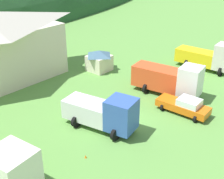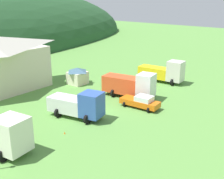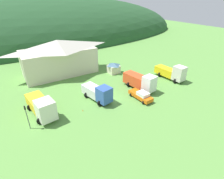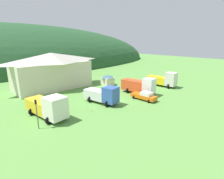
{
  "view_description": "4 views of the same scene",
  "coord_description": "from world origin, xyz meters",
  "px_view_note": "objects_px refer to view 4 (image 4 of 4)",
  "views": [
    {
      "loc": [
        -18.65,
        -15.06,
        15.02
      ],
      "look_at": [
        1.18,
        2.51,
        2.04
      ],
      "focal_mm": 49.0,
      "sensor_mm": 36.0,
      "label": 1
    },
    {
      "loc": [
        -24.37,
        -21.91,
        13.86
      ],
      "look_at": [
        3.26,
        -0.07,
        2.22
      ],
      "focal_mm": 47.04,
      "sensor_mm": 36.0,
      "label": 2
    },
    {
      "loc": [
        -14.75,
        -24.71,
        17.53
      ],
      "look_at": [
        0.85,
        0.41,
        1.53
      ],
      "focal_mm": 28.16,
      "sensor_mm": 36.0,
      "label": 3
    },
    {
      "loc": [
        -21.42,
        -22.89,
        11.12
      ],
      "look_at": [
        -0.02,
        0.41,
        2.25
      ],
      "focal_mm": 28.32,
      "sensor_mm": 36.0,
      "label": 4
    }
  ],
  "objects_px": {
    "depot_building": "(52,70)",
    "traffic_cone_near_pickup": "(91,112)",
    "heavy_rig_white": "(139,85)",
    "flatbed_truck_yellow": "(164,79)",
    "heavy_rig_striped": "(48,106)",
    "traffic_light_west": "(37,111)",
    "play_shed_cream": "(107,80)",
    "service_pickup_orange": "(144,96)",
    "box_truck_blue": "(103,95)"
  },
  "relations": [
    {
      "from": "heavy_rig_striped",
      "to": "traffic_light_west",
      "type": "xyz_separation_m",
      "value": [
        -2.42,
        -2.36,
        0.66
      ]
    },
    {
      "from": "depot_building",
      "to": "play_shed_cream",
      "type": "height_order",
      "value": "depot_building"
    },
    {
      "from": "depot_building",
      "to": "flatbed_truck_yellow",
      "type": "relative_size",
      "value": 2.44
    },
    {
      "from": "depot_building",
      "to": "box_truck_blue",
      "type": "height_order",
      "value": "depot_building"
    },
    {
      "from": "depot_building",
      "to": "traffic_cone_near_pickup",
      "type": "height_order",
      "value": "depot_building"
    },
    {
      "from": "depot_building",
      "to": "traffic_cone_near_pickup",
      "type": "bearing_deg",
      "value": -96.33
    },
    {
      "from": "heavy_rig_white",
      "to": "flatbed_truck_yellow",
      "type": "height_order",
      "value": "flatbed_truck_yellow"
    },
    {
      "from": "flatbed_truck_yellow",
      "to": "traffic_light_west",
      "type": "xyz_separation_m",
      "value": [
        -31.21,
        -0.96,
        0.69
      ]
    },
    {
      "from": "flatbed_truck_yellow",
      "to": "play_shed_cream",
      "type": "bearing_deg",
      "value": -142.06
    },
    {
      "from": "heavy_rig_striped",
      "to": "traffic_light_west",
      "type": "height_order",
      "value": "traffic_light_west"
    },
    {
      "from": "box_truck_blue",
      "to": "traffic_cone_near_pickup",
      "type": "height_order",
      "value": "box_truck_blue"
    },
    {
      "from": "flatbed_truck_yellow",
      "to": "traffic_cone_near_pickup",
      "type": "bearing_deg",
      "value": -91.66
    },
    {
      "from": "heavy_rig_striped",
      "to": "traffic_light_west",
      "type": "relative_size",
      "value": 2.07
    },
    {
      "from": "service_pickup_orange",
      "to": "play_shed_cream",
      "type": "bearing_deg",
      "value": 166.53
    },
    {
      "from": "depot_building",
      "to": "heavy_rig_striped",
      "type": "bearing_deg",
      "value": -116.99
    },
    {
      "from": "box_truck_blue",
      "to": "flatbed_truck_yellow",
      "type": "distance_m",
      "value": 18.89
    },
    {
      "from": "service_pickup_orange",
      "to": "heavy_rig_white",
      "type": "bearing_deg",
      "value": 139.64
    },
    {
      "from": "play_shed_cream",
      "to": "flatbed_truck_yellow",
      "type": "xyz_separation_m",
      "value": [
        9.37,
        -10.39,
        0.39
      ]
    },
    {
      "from": "depot_building",
      "to": "heavy_rig_striped",
      "type": "xyz_separation_m",
      "value": [
        -8.0,
        -15.71,
        -2.51
      ]
    },
    {
      "from": "flatbed_truck_yellow",
      "to": "box_truck_blue",
      "type": "bearing_deg",
      "value": -96.3
    },
    {
      "from": "traffic_light_west",
      "to": "play_shed_cream",
      "type": "bearing_deg",
      "value": 27.44
    },
    {
      "from": "play_shed_cream",
      "to": "box_truck_blue",
      "type": "height_order",
      "value": "box_truck_blue"
    },
    {
      "from": "heavy_rig_striped",
      "to": "service_pickup_orange",
      "type": "height_order",
      "value": "heavy_rig_striped"
    },
    {
      "from": "play_shed_cream",
      "to": "flatbed_truck_yellow",
      "type": "height_order",
      "value": "flatbed_truck_yellow"
    },
    {
      "from": "box_truck_blue",
      "to": "traffic_light_west",
      "type": "relative_size",
      "value": 1.76
    },
    {
      "from": "depot_building",
      "to": "heavy_rig_white",
      "type": "distance_m",
      "value": 20.65
    },
    {
      "from": "heavy_rig_white",
      "to": "play_shed_cream",
      "type": "bearing_deg",
      "value": 171.16
    },
    {
      "from": "traffic_cone_near_pickup",
      "to": "flatbed_truck_yellow",
      "type": "bearing_deg",
      "value": 2.45
    },
    {
      "from": "heavy_rig_striped",
      "to": "traffic_cone_near_pickup",
      "type": "bearing_deg",
      "value": 60.78
    },
    {
      "from": "play_shed_cream",
      "to": "heavy_rig_striped",
      "type": "bearing_deg",
      "value": -155.18
    },
    {
      "from": "depot_building",
      "to": "play_shed_cream",
      "type": "relative_size",
      "value": 6.51
    },
    {
      "from": "heavy_rig_white",
      "to": "traffic_light_west",
      "type": "xyz_separation_m",
      "value": [
        -21.86,
        -1.05,
        0.61
      ]
    },
    {
      "from": "heavy_rig_white",
      "to": "flatbed_truck_yellow",
      "type": "xyz_separation_m",
      "value": [
        9.35,
        -0.1,
        -0.07
      ]
    },
    {
      "from": "heavy_rig_striped",
      "to": "depot_building",
      "type": "bearing_deg",
      "value": 145.41
    },
    {
      "from": "box_truck_blue",
      "to": "traffic_cone_near_pickup",
      "type": "xyz_separation_m",
      "value": [
        -3.92,
        -1.7,
        -1.66
      ]
    },
    {
      "from": "play_shed_cream",
      "to": "box_truck_blue",
      "type": "relative_size",
      "value": 0.4
    },
    {
      "from": "box_truck_blue",
      "to": "heavy_rig_white",
      "type": "relative_size",
      "value": 0.92
    },
    {
      "from": "play_shed_cream",
      "to": "heavy_rig_white",
      "type": "height_order",
      "value": "heavy_rig_white"
    },
    {
      "from": "flatbed_truck_yellow",
      "to": "traffic_cone_near_pickup",
      "type": "distance_m",
      "value": 22.88
    },
    {
      "from": "flatbed_truck_yellow",
      "to": "traffic_light_west",
      "type": "distance_m",
      "value": 31.23
    },
    {
      "from": "play_shed_cream",
      "to": "heavy_rig_white",
      "type": "xyz_separation_m",
      "value": [
        0.02,
        -10.29,
        0.46
      ]
    },
    {
      "from": "play_shed_cream",
      "to": "service_pickup_orange",
      "type": "xyz_separation_m",
      "value": [
        -2.47,
        -13.57,
        -0.54
      ]
    },
    {
      "from": "play_shed_cream",
      "to": "box_truck_blue",
      "type": "bearing_deg",
      "value": -134.54
    },
    {
      "from": "heavy_rig_striped",
      "to": "service_pickup_orange",
      "type": "xyz_separation_m",
      "value": [
        16.95,
        -4.58,
        -0.96
      ]
    },
    {
      "from": "flatbed_truck_yellow",
      "to": "traffic_light_west",
      "type": "relative_size",
      "value": 1.9
    },
    {
      "from": "traffic_cone_near_pickup",
      "to": "depot_building",
      "type": "bearing_deg",
      "value": 83.67
    },
    {
      "from": "box_truck_blue",
      "to": "traffic_light_west",
      "type": "xyz_separation_m",
      "value": [
        -12.33,
        -1.68,
        0.79
      ]
    },
    {
      "from": "flatbed_truck_yellow",
      "to": "traffic_light_west",
      "type": "bearing_deg",
      "value": -92.36
    },
    {
      "from": "heavy_rig_striped",
      "to": "service_pickup_orange",
      "type": "distance_m",
      "value": 17.58
    },
    {
      "from": "service_pickup_orange",
      "to": "traffic_cone_near_pickup",
      "type": "xyz_separation_m",
      "value": [
        -10.95,
        2.21,
        -0.83
      ]
    }
  ]
}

